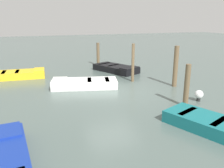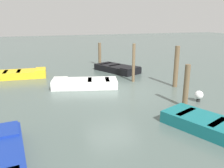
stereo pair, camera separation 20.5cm
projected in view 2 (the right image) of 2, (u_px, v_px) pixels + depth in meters
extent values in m
plane|color=#4C5B56|center=(112.00, 91.00, 11.39)|extent=(80.00, 80.00, 0.00)
cube|color=gold|center=(23.00, 74.00, 13.97)|extent=(1.49, 2.77, 0.40)
cube|color=#4C3319|center=(22.00, 72.00, 13.93)|extent=(1.17, 2.35, 0.04)
cube|color=gold|center=(41.00, 69.00, 14.17)|extent=(1.21, 0.67, 0.06)
cube|color=#42301E|center=(19.00, 71.00, 13.87)|extent=(1.02, 0.27, 0.04)
cube|color=#42301E|center=(5.00, 72.00, 13.69)|extent=(1.02, 0.27, 0.04)
cube|color=#9B9789|center=(218.00, 122.00, 7.05)|extent=(0.55, 0.97, 0.04)
cube|color=#9B9789|center=(186.00, 112.00, 7.84)|extent=(0.55, 0.97, 0.04)
cube|color=black|center=(117.00, 69.00, 15.50)|extent=(3.36, 2.56, 0.40)
cube|color=gray|center=(117.00, 66.00, 15.46)|extent=(2.81, 2.09, 0.04)
cube|color=black|center=(131.00, 68.00, 14.61)|extent=(1.14, 1.40, 0.06)
cube|color=#776E5D|center=(114.00, 65.00, 15.60)|extent=(0.64, 1.05, 0.04)
cube|color=#776E5D|center=(106.00, 64.00, 16.18)|extent=(0.64, 1.05, 0.04)
cube|color=silver|center=(85.00, 83.00, 11.95)|extent=(2.01, 3.47, 0.40)
cube|color=#334772|center=(85.00, 81.00, 11.91)|extent=(1.62, 2.93, 0.04)
cube|color=silver|center=(60.00, 80.00, 11.78)|extent=(1.26, 0.97, 0.06)
cube|color=navy|center=(90.00, 80.00, 11.92)|extent=(0.99, 0.43, 0.04)
cube|color=navy|center=(107.00, 80.00, 11.99)|extent=(0.99, 0.43, 0.04)
cylinder|color=brown|center=(134.00, 63.00, 12.81)|extent=(0.16, 0.16, 2.10)
cylinder|color=brown|center=(176.00, 67.00, 11.83)|extent=(0.24, 0.24, 2.10)
cylinder|color=brown|center=(186.00, 86.00, 9.13)|extent=(0.21, 0.21, 1.72)
cylinder|color=brown|center=(100.00, 54.00, 17.33)|extent=(0.22, 0.22, 1.69)
cylinder|color=#262626|center=(198.00, 100.00, 9.91)|extent=(0.16, 0.16, 0.12)
sphere|color=white|center=(199.00, 95.00, 9.85)|extent=(0.36, 0.36, 0.36)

